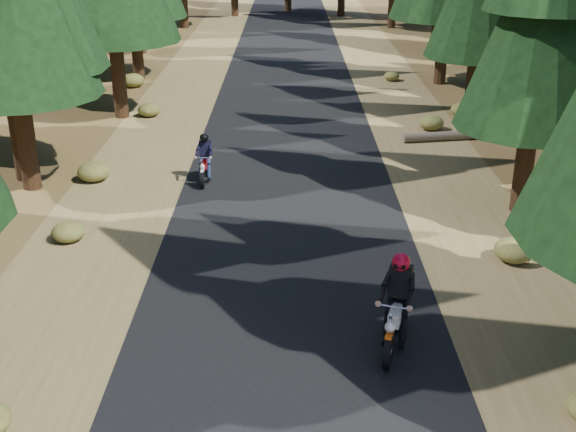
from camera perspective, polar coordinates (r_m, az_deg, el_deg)
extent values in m
plane|color=#412F17|center=(14.90, 0.00, -6.15)|extent=(120.00, 120.00, 0.00)
cube|color=black|center=(19.42, 0.00, 1.04)|extent=(6.00, 100.00, 0.01)
cube|color=brown|center=(19.96, -13.33, 1.00)|extent=(3.20, 100.00, 0.01)
cube|color=brown|center=(19.96, 13.33, 1.00)|extent=(3.20, 100.00, 0.01)
cylinder|color=black|center=(21.03, -20.45, 8.93)|extent=(0.51, 0.51, 5.34)
cylinder|color=black|center=(19.18, 18.53, 6.67)|extent=(0.48, 0.48, 4.52)
cone|color=black|center=(18.65, 19.64, 15.01)|extent=(3.84, 3.84, 5.65)
cylinder|color=black|center=(21.80, -21.09, 10.76)|extent=(0.56, 0.56, 6.43)
cylinder|color=black|center=(28.00, -13.48, 13.29)|extent=(0.53, 0.53, 5.72)
cylinder|color=black|center=(28.42, 14.54, 12.09)|extent=(0.48, 0.48, 4.51)
cylinder|color=black|center=(31.69, -18.54, 14.41)|extent=(0.55, 0.55, 6.37)
cylinder|color=black|center=(31.87, 19.84, 14.38)|extent=(0.56, 0.56, 6.47)
cylinder|color=black|center=(34.78, -12.03, 15.11)|extent=(0.53, 0.53, 5.64)
cylinder|color=black|center=(33.76, 12.26, 15.04)|extent=(0.53, 0.53, 5.83)
cylinder|color=black|center=(38.11, -17.17, 15.12)|extent=(0.52, 0.52, 5.45)
cylinder|color=black|center=(39.23, 17.67, 14.64)|extent=(0.48, 0.48, 4.61)
cylinder|color=black|center=(41.59, -11.69, 15.49)|extent=(0.48, 0.48, 4.42)
cylinder|color=black|center=(37.58, -21.02, 15.28)|extent=(0.56, 0.56, 6.40)
cylinder|color=black|center=(41.35, 19.07, 15.82)|extent=(0.54, 0.54, 6.00)
cylinder|color=#4C4233|center=(25.82, 14.46, 6.26)|extent=(5.04, 1.20, 0.32)
ellipsoid|color=#474C1E|center=(17.88, -16.98, -1.20)|extent=(0.78, 0.78, 0.47)
ellipsoid|color=#474C1E|center=(28.58, 13.65, 8.15)|extent=(0.92, 0.92, 0.55)
ellipsoid|color=#474C1E|center=(21.05, 18.91, 2.25)|extent=(0.85, 0.85, 0.51)
ellipsoid|color=#474C1E|center=(33.48, -12.17, 10.44)|extent=(1.01, 1.01, 0.61)
ellipsoid|color=#474C1E|center=(21.72, -15.12, 3.41)|extent=(0.94, 0.94, 0.56)
ellipsoid|color=#474C1E|center=(26.57, 11.27, 7.24)|extent=(0.89, 0.89, 0.53)
ellipsoid|color=#474C1E|center=(34.40, 8.20, 10.88)|extent=(0.71, 0.71, 0.42)
ellipsoid|color=#474C1E|center=(16.89, 17.43, -2.60)|extent=(0.89, 0.89, 0.53)
ellipsoid|color=#474C1E|center=(28.37, -10.92, 8.23)|extent=(0.86, 0.86, 0.51)
cube|color=black|center=(12.71, 8.68, -5.66)|extent=(0.46, 0.35, 0.58)
sphere|color=#AD061F|center=(12.51, 8.79, -3.95)|extent=(0.41, 0.41, 0.32)
cube|color=black|center=(20.79, -6.66, 5.17)|extent=(0.32, 0.20, 0.46)
sphere|color=black|center=(20.69, -6.70, 6.05)|extent=(0.26, 0.26, 0.25)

